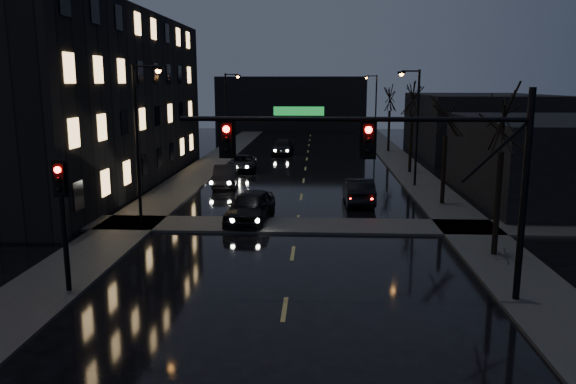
# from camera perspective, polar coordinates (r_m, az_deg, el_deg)

# --- Properties ---
(sidewalk_left) EXTENTS (3.00, 140.00, 0.12)m
(sidewalk_left) POSITION_cam_1_polar(r_m,az_deg,el_deg) (45.46, -9.09, 1.96)
(sidewalk_left) COLOR #2D2D2B
(sidewalk_left) RESTS_ON ground
(sidewalk_right) EXTENTS (3.00, 140.00, 0.12)m
(sidewalk_right) POSITION_cam_1_polar(r_m,az_deg,el_deg) (45.08, 12.56, 1.76)
(sidewalk_right) COLOR #2D2D2B
(sidewalk_right) RESTS_ON ground
(sidewalk_cross) EXTENTS (40.00, 3.00, 0.12)m
(sidewalk_cross) POSITION_cam_1_polar(r_m,az_deg,el_deg) (28.30, 0.90, -3.42)
(sidewalk_cross) COLOR #2D2D2B
(sidewalk_cross) RESTS_ON ground
(apartment_block) EXTENTS (12.00, 30.00, 12.00)m
(apartment_block) POSITION_cam_1_polar(r_m,az_deg,el_deg) (42.66, -21.47, 8.78)
(apartment_block) COLOR black
(apartment_block) RESTS_ON ground
(commercial_right_near) EXTENTS (10.00, 14.00, 5.00)m
(commercial_right_near) POSITION_cam_1_polar(r_m,az_deg,el_deg) (38.06, 25.42, 2.99)
(commercial_right_near) COLOR black
(commercial_right_near) RESTS_ON ground
(commercial_right_far) EXTENTS (12.00, 18.00, 6.00)m
(commercial_right_far) POSITION_cam_1_polar(r_m,az_deg,el_deg) (59.24, 18.81, 6.47)
(commercial_right_far) COLOR black
(commercial_right_far) RESTS_ON ground
(far_block) EXTENTS (22.00, 10.00, 8.00)m
(far_block) POSITION_cam_1_polar(r_m,az_deg,el_deg) (87.03, 0.39, 8.99)
(far_block) COLOR black
(far_block) RESTS_ON ground
(signal_mast) EXTENTS (11.11, 0.41, 7.00)m
(signal_mast) POSITION_cam_1_polar(r_m,az_deg,el_deg) (18.25, 11.99, 3.68)
(signal_mast) COLOR black
(signal_mast) RESTS_ON ground
(signal_pole_left) EXTENTS (0.35, 0.41, 4.53)m
(signal_pole_left) POSITION_cam_1_polar(r_m,az_deg,el_deg) (20.22, -21.92, -1.52)
(signal_pole_left) COLOR black
(signal_pole_left) RESTS_ON ground
(tree_near) EXTENTS (3.52, 3.52, 8.08)m
(tree_near) POSITION_cam_1_polar(r_m,az_deg,el_deg) (24.07, 21.14, 8.14)
(tree_near) COLOR black
(tree_near) RESTS_ON ground
(tree_mid_a) EXTENTS (3.30, 3.30, 7.58)m
(tree_mid_a) POSITION_cam_1_polar(r_m,az_deg,el_deg) (33.73, 15.86, 8.42)
(tree_mid_a) COLOR black
(tree_mid_a) RESTS_ON ground
(tree_mid_b) EXTENTS (3.74, 3.74, 8.59)m
(tree_mid_b) POSITION_cam_1_polar(r_m,az_deg,el_deg) (45.49, 12.58, 10.13)
(tree_mid_b) COLOR black
(tree_mid_b) RESTS_ON ground
(tree_far) EXTENTS (3.43, 3.43, 7.88)m
(tree_far) POSITION_cam_1_polar(r_m,az_deg,el_deg) (59.36, 10.33, 9.84)
(tree_far) COLOR black
(tree_far) RESTS_ON ground
(streetlight_l_near) EXTENTS (1.53, 0.28, 8.00)m
(streetlight_l_near) POSITION_cam_1_polar(r_m,az_deg,el_deg) (28.32, -14.71, 5.91)
(streetlight_l_near) COLOR black
(streetlight_l_near) RESTS_ON ground
(streetlight_l_far) EXTENTS (1.53, 0.28, 8.00)m
(streetlight_l_far) POSITION_cam_1_polar(r_m,az_deg,el_deg) (54.62, -6.09, 8.51)
(streetlight_l_far) COLOR black
(streetlight_l_far) RESTS_ON ground
(streetlight_r_mid) EXTENTS (1.53, 0.28, 8.00)m
(streetlight_r_mid) POSITION_cam_1_polar(r_m,az_deg,el_deg) (39.51, 12.71, 7.36)
(streetlight_r_mid) COLOR black
(streetlight_r_mid) RESTS_ON ground
(streetlight_r_far) EXTENTS (1.53, 0.28, 8.00)m
(streetlight_r_far) POSITION_cam_1_polar(r_m,az_deg,el_deg) (67.25, 8.74, 8.91)
(streetlight_r_far) COLOR black
(streetlight_r_far) RESTS_ON ground
(oncoming_car_a) EXTENTS (2.55, 5.10, 1.67)m
(oncoming_car_a) POSITION_cam_1_polar(r_m,az_deg,el_deg) (29.05, -3.85, -1.50)
(oncoming_car_a) COLOR black
(oncoming_car_a) RESTS_ON ground
(oncoming_car_b) EXTENTS (1.96, 4.61, 1.48)m
(oncoming_car_b) POSITION_cam_1_polar(r_m,az_deg,el_deg) (39.30, -6.38, 1.62)
(oncoming_car_b) COLOR black
(oncoming_car_b) RESTS_ON ground
(oncoming_car_c) EXTENTS (2.51, 4.79, 1.28)m
(oncoming_car_c) POSITION_cam_1_polar(r_m,az_deg,el_deg) (46.34, -4.60, 2.96)
(oncoming_car_c) COLOR black
(oncoming_car_c) RESTS_ON ground
(oncoming_car_d) EXTENTS (2.21, 5.03, 1.44)m
(oncoming_car_d) POSITION_cam_1_polar(r_m,az_deg,el_deg) (56.82, -0.55, 4.57)
(oncoming_car_d) COLOR black
(oncoming_car_d) RESTS_ON ground
(lead_car) EXTENTS (1.76, 4.73, 1.55)m
(lead_car) POSITION_cam_1_polar(r_m,az_deg,el_deg) (33.85, 7.16, 0.13)
(lead_car) COLOR black
(lead_car) RESTS_ON ground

